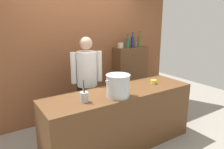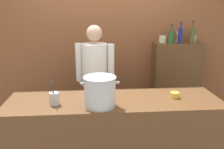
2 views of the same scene
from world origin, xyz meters
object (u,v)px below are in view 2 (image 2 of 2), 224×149
(wine_glass_wide, at_px, (178,34))
(spice_tin_cream, at_px, (162,39))
(butter_jar, at_px, (175,95))
(chef, at_px, (95,77))
(wine_bottle_green, at_px, (171,37))
(spice_tin_silver, at_px, (193,39))
(wine_bottle_olive, at_px, (192,35))
(utensil_crock, at_px, (54,98))
(wine_bottle_cobalt, at_px, (180,35))
(stockpot_large, at_px, (100,92))

(wine_glass_wide, bearing_deg, spice_tin_cream, -162.42)
(butter_jar, distance_m, spice_tin_cream, 1.30)
(chef, xyz_separation_m, wine_bottle_green, (1.15, 0.39, 0.49))
(wine_bottle_green, relative_size, spice_tin_silver, 2.74)
(wine_glass_wide, distance_m, spice_tin_cream, 0.29)
(wine_bottle_olive, xyz_separation_m, spice_tin_cream, (-0.44, 0.08, -0.07))
(utensil_crock, xyz_separation_m, spice_tin_cream, (1.48, 1.29, 0.43))
(butter_jar, xyz_separation_m, wine_glass_wide, (0.44, 1.28, 0.54))
(chef, height_order, wine_bottle_cobalt, wine_bottle_cobalt)
(wine_bottle_cobalt, bearing_deg, stockpot_large, -134.50)
(stockpot_large, bearing_deg, spice_tin_silver, 42.51)
(butter_jar, height_order, wine_bottle_cobalt, wine_bottle_cobalt)
(chef, relative_size, spice_tin_silver, 15.80)
(wine_glass_wide, bearing_deg, utensil_crock, -141.85)
(utensil_crock, distance_m, spice_tin_cream, 2.02)
(wine_bottle_olive, bearing_deg, spice_tin_cream, 169.17)
(wine_glass_wide, relative_size, spice_tin_silver, 1.57)
(utensil_crock, xyz_separation_m, wine_bottle_cobalt, (1.74, 1.21, 0.50))
(butter_jar, height_order, spice_tin_cream, spice_tin_cream)
(chef, relative_size, wine_glass_wide, 10.03)
(butter_jar, xyz_separation_m, wine_bottle_green, (0.27, 1.08, 0.52))
(chef, distance_m, stockpot_large, 0.87)
(utensil_crock, height_order, spice_tin_silver, spice_tin_silver)
(spice_tin_cream, bearing_deg, spice_tin_silver, 0.99)
(stockpot_large, relative_size, utensil_crock, 1.31)
(butter_jar, xyz_separation_m, wine_bottle_olive, (0.61, 1.11, 0.54))
(chef, distance_m, wine_bottle_green, 1.31)
(stockpot_large, xyz_separation_m, wine_bottle_green, (1.11, 1.26, 0.40))
(chef, distance_m, wine_bottle_olive, 1.63)
(utensil_crock, distance_m, wine_glass_wide, 2.28)
(wine_bottle_olive, bearing_deg, wine_bottle_cobalt, 178.75)
(butter_jar, height_order, spice_tin_silver, spice_tin_silver)
(stockpot_large, height_order, wine_glass_wide, wine_glass_wide)
(spice_tin_silver, bearing_deg, chef, -161.55)
(wine_bottle_cobalt, height_order, wine_bottle_green, wine_bottle_cobalt)
(butter_jar, height_order, wine_glass_wide, wine_glass_wide)
(wine_bottle_cobalt, relative_size, wine_glass_wide, 1.96)
(spice_tin_silver, bearing_deg, wine_glass_wide, 160.96)
(wine_bottle_green, bearing_deg, spice_tin_silver, 17.63)
(utensil_crock, relative_size, wine_bottle_green, 1.04)
(wine_glass_wide, bearing_deg, wine_bottle_olive, -44.81)
(spice_tin_cream, height_order, spice_tin_silver, spice_tin_cream)
(wine_bottle_cobalt, relative_size, wine_bottle_green, 1.13)
(wine_glass_wide, bearing_deg, spice_tin_silver, -19.04)
(wine_bottle_cobalt, bearing_deg, wine_bottle_green, -167.01)
(wine_bottle_green, relative_size, wine_bottle_olive, 0.87)
(wine_bottle_cobalt, xyz_separation_m, wine_bottle_green, (-0.15, -0.04, -0.02))
(stockpot_large, bearing_deg, chef, 92.66)
(wine_bottle_olive, bearing_deg, utensil_crock, -147.87)
(stockpot_large, xyz_separation_m, utensil_crock, (-0.47, 0.08, -0.09))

